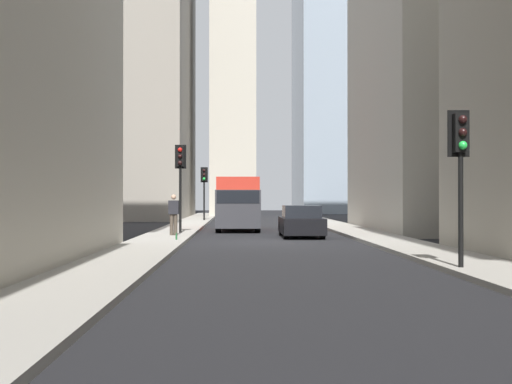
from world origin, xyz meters
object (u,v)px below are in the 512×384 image
Objects in this scene: traffic_light_far_junction at (204,181)px; pedestrian at (174,213)px; delivery_truck at (238,203)px; sedan_black at (301,222)px; traffic_light_foreground at (461,151)px; traffic_light_midblock at (180,168)px; discarded_bottle at (176,237)px.

traffic_light_far_junction reaches higher than pedestrian.
delivery_truck reaches higher than sedan_black.
traffic_light_foreground is at bearing -149.85° from pedestrian.
traffic_light_far_junction is (12.78, 2.44, 1.49)m from delivery_truck.
delivery_truck is 13.10m from traffic_light_far_junction.
traffic_light_foreground is at bearing -153.36° from traffic_light_midblock.
pedestrian is at bearing 97.24° from sedan_black.
traffic_light_foreground is at bearing -167.20° from traffic_light_far_junction.
discarded_bottle is (10.54, 7.54, -2.59)m from traffic_light_foreground.
pedestrian is at bearing 176.24° from traffic_light_midblock.
discarded_bottle is at bearing -176.84° from traffic_light_midblock.
discarded_bottle is at bearing 35.60° from traffic_light_foreground.
pedestrian is 6.50× the size of discarded_bottle.
traffic_light_midblock is (-5.11, 2.65, 1.66)m from delivery_truck.
traffic_light_far_junction is at bearing -0.69° from traffic_light_midblock.
traffic_light_foreground is at bearing -144.40° from discarded_bottle.
delivery_truck is 1.76× the size of traffic_light_foreground.
discarded_bottle is at bearing 166.86° from delivery_truck.
traffic_light_far_junction is at bearing 10.80° from delivery_truck.
delivery_truck reaches higher than pedestrian.
sedan_black is 1.06× the size of traffic_light_midblock.
pedestrian is (-7.02, 2.78, -0.36)m from delivery_truck.
traffic_light_midblock reaches higher than discarded_bottle.
traffic_light_foreground is at bearing -170.65° from sedan_black.
sedan_black is at bearing -53.30° from discarded_bottle.
traffic_light_midblock is (15.60, 7.82, 0.29)m from traffic_light_foreground.
delivery_truck is 7.56m from pedestrian.
delivery_truck is 5.99m from traffic_light_midblock.
traffic_light_foreground is at bearing -165.98° from delivery_truck.
discarded_bottle is at bearing -172.68° from pedestrian.
traffic_light_midblock reaches higher than delivery_truck.
traffic_light_far_junction is at bearing 12.80° from traffic_light_foreground.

